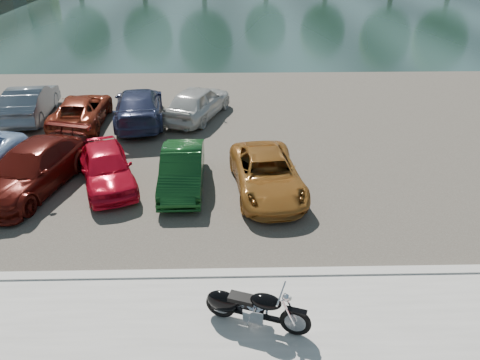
{
  "coord_description": "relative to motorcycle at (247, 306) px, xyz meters",
  "views": [
    {
      "loc": [
        0.47,
        -7.04,
        7.7
      ],
      "look_at": [
        0.75,
        4.99,
        1.1
      ],
      "focal_mm": 35.0,
      "sensor_mm": 36.0,
      "label": 1
    }
  ],
  "objects": [
    {
      "name": "ground",
      "position": [
        -0.8,
        -0.37,
        -0.56
      ],
      "size": [
        200.0,
        200.0,
        0.0
      ],
      "primitive_type": "plane",
      "color": "#595447",
      "rests_on": "ground"
    },
    {
      "name": "river",
      "position": [
        -0.8,
        39.63,
        -0.56
      ],
      "size": [
        120.0,
        40.0,
        0.0
      ],
      "primitive_type": "cube",
      "color": "#182B28",
      "rests_on": "ground"
    },
    {
      "name": "car_4",
      "position": [
        -4.41,
        6.36,
        0.14
      ],
      "size": [
        2.83,
        4.2,
        1.33
      ],
      "primitive_type": "imported",
      "rotation": [
        0.0,
        0.0,
        0.36
      ],
      "color": "red",
      "rests_on": "parking_lot"
    },
    {
      "name": "kerb",
      "position": [
        -0.8,
        1.63,
        -0.49
      ],
      "size": [
        60.0,
        0.3,
        0.14
      ],
      "primitive_type": "cube",
      "color": "#ACAAA2",
      "rests_on": "ground"
    },
    {
      "name": "car_6",
      "position": [
        0.85,
        5.79,
        0.09
      ],
      "size": [
        2.5,
        4.61,
        1.23
      ],
      "primitive_type": "imported",
      "rotation": [
        0.0,
        0.0,
        0.11
      ],
      "color": "#AB6A27",
      "rests_on": "parking_lot"
    },
    {
      "name": "motorcycle",
      "position": [
        0.0,
        0.0,
        0.0
      ],
      "size": [
        2.25,
        1.06,
        1.05
      ],
      "rotation": [
        0.0,
        0.0,
        -0.34
      ],
      "color": "black",
      "rests_on": "promenade"
    },
    {
      "name": "car_10",
      "position": [
        -6.75,
        11.88,
        0.09
      ],
      "size": [
        2.15,
        4.46,
        1.22
      ],
      "primitive_type": "imported",
      "rotation": [
        0.0,
        0.0,
        3.17
      ],
      "color": "maroon",
      "rests_on": "parking_lot"
    },
    {
      "name": "car_9",
      "position": [
        -9.18,
        12.63,
        0.21
      ],
      "size": [
        1.93,
        4.55,
        1.46
      ],
      "primitive_type": "imported",
      "rotation": [
        0.0,
        0.0,
        3.23
      ],
      "color": "slate",
      "rests_on": "parking_lot"
    },
    {
      "name": "car_5",
      "position": [
        -1.9,
        6.13,
        0.11
      ],
      "size": [
        1.4,
        3.84,
        1.26
      ],
      "primitive_type": "imported",
      "rotation": [
        0.0,
        0.0,
        0.02
      ],
      "color": "#114018",
      "rests_on": "parking_lot"
    },
    {
      "name": "car_3",
      "position": [
        -6.76,
        6.16,
        0.19
      ],
      "size": [
        3.22,
        5.28,
        1.43
      ],
      "primitive_type": "imported",
      "rotation": [
        0.0,
        0.0,
        -0.27
      ],
      "color": "#52110B",
      "rests_on": "parking_lot"
    },
    {
      "name": "car_11",
      "position": [
        -4.29,
        12.07,
        0.2
      ],
      "size": [
        2.7,
        5.21,
        1.44
      ],
      "primitive_type": "imported",
      "rotation": [
        0.0,
        0.0,
        3.28
      ],
      "color": "navy",
      "rests_on": "parking_lot"
    },
    {
      "name": "parking_lot",
      "position": [
        -0.8,
        10.63,
        -0.54
      ],
      "size": [
        60.0,
        18.0,
        0.04
      ],
      "primitive_type": "cube",
      "color": "#443F37",
      "rests_on": "ground"
    },
    {
      "name": "car_12",
      "position": [
        -1.76,
        12.45,
        0.21
      ],
      "size": [
        3.18,
        4.6,
        1.45
      ],
      "primitive_type": "imported",
      "rotation": [
        0.0,
        0.0,
        2.76
      ],
      "color": "silver",
      "rests_on": "parking_lot"
    }
  ]
}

